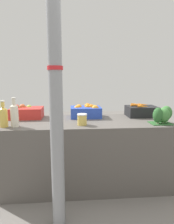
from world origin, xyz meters
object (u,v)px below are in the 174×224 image
at_px(apple_crate, 26,112).
at_px(broccoli_pile, 163,115).
at_px(support_pole, 55,84).
at_px(carrot_crate, 141,111).
at_px(juice_bottle_golden, 4,116).
at_px(orange_crate, 86,111).
at_px(pickle_jar, 82,119).
at_px(juice_bottle_cloudy, 14,115).

relative_size(apple_crate, broccoli_pile, 1.55).
relative_size(support_pole, carrot_crate, 6.48).
xyz_separation_m(carrot_crate, juice_bottle_golden, (-1.57, -0.43, 0.04)).
xyz_separation_m(orange_crate, pickle_jar, (-0.07, -0.41, -0.02)).
distance_m(apple_crate, carrot_crate, 1.45).
relative_size(apple_crate, pickle_jar, 3.16).
distance_m(juice_bottle_golden, juice_bottle_cloudy, 0.11).
xyz_separation_m(support_pole, broccoli_pile, (1.10, 0.46, -0.35)).
bearing_deg(support_pole, apple_crate, 116.11).
bearing_deg(juice_bottle_cloudy, support_pole, -45.19).
relative_size(carrot_crate, broccoli_pile, 1.55).
bearing_deg(juice_bottle_golden, support_pole, -39.08).
distance_m(support_pole, pickle_jar, 0.65).
bearing_deg(apple_crate, support_pole, -63.89).
distance_m(carrot_crate, broccoli_pile, 0.43).
relative_size(orange_crate, broccoli_pile, 1.55).
height_order(support_pole, juice_bottle_cloudy, support_pole).
distance_m(support_pole, carrot_crate, 1.39).
xyz_separation_m(orange_crate, juice_bottle_golden, (-0.86, -0.43, 0.03)).
distance_m(orange_crate, broccoli_pile, 0.90).
xyz_separation_m(support_pole, carrot_crate, (1.01, 0.88, -0.38)).
relative_size(orange_crate, juice_bottle_golden, 1.38).
bearing_deg(juice_bottle_golden, apple_crate, 73.96).
distance_m(orange_crate, juice_bottle_golden, 0.96).
height_order(carrot_crate, pickle_jar, carrot_crate).
distance_m(apple_crate, juice_bottle_golden, 0.45).
bearing_deg(juice_bottle_cloudy, juice_bottle_golden, 180.00).
relative_size(orange_crate, carrot_crate, 1.00).
bearing_deg(broccoli_pile, pickle_jar, 179.32).
bearing_deg(support_pole, pickle_jar, 63.92).
xyz_separation_m(carrot_crate, pickle_jar, (-0.78, -0.41, -0.01)).
height_order(apple_crate, juice_bottle_cloudy, juice_bottle_cloudy).
height_order(apple_crate, orange_crate, orange_crate).
height_order(support_pole, pickle_jar, support_pole).
height_order(juice_bottle_golden, pickle_jar, juice_bottle_golden).
xyz_separation_m(apple_crate, juice_bottle_golden, (-0.12, -0.43, 0.04)).
distance_m(apple_crate, juice_bottle_cloudy, 0.43).
bearing_deg(carrot_crate, support_pole, -139.11).
relative_size(carrot_crate, pickle_jar, 3.16).
bearing_deg(orange_crate, juice_bottle_cloudy, -150.50).
xyz_separation_m(orange_crate, carrot_crate, (0.71, 0.00, -0.01)).
xyz_separation_m(orange_crate, juice_bottle_cloudy, (-0.75, -0.43, 0.05)).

